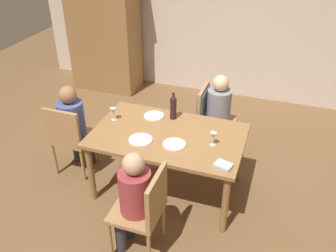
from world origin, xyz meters
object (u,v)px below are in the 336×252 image
object	(u,v)px
chair_near	(145,207)
wine_glass_centre	(113,112)
dinner_plate_host	(141,140)
dinner_plate_guest_right	(154,116)
dinner_plate_guest_left	(174,144)
wine_glass_near_left	(213,136)
person_woman_host	(73,122)
chair_far_right	(208,112)
wine_bottle_tall_green	(173,107)
person_man_bearded	(221,110)
chair_left_end	(70,135)
armoire_cabinet	(104,25)
dining_table	(168,141)
person_man_guest	(133,196)

from	to	relation	value
chair_near	wine_glass_centre	world-z (taller)	chair_near
dinner_plate_host	dinner_plate_guest_right	world-z (taller)	same
chair_near	dinner_plate_guest_left	world-z (taller)	chair_near
wine_glass_near_left	person_woman_host	bearing A→B (deg)	177.64
wine_glass_near_left	dinner_plate_guest_left	size ratio (longest dim) A/B	0.63
chair_near	wine_glass_near_left	size ratio (longest dim) A/B	6.17
chair_far_right	wine_bottle_tall_green	size ratio (longest dim) A/B	2.86
person_man_bearded	chair_near	bearing A→B (deg)	-9.67
chair_left_end	wine_bottle_tall_green	distance (m)	1.26
armoire_cabinet	chair_far_right	size ratio (longest dim) A/B	2.37
person_woman_host	dining_table	bearing A→B (deg)	-1.25
chair_far_right	person_man_bearded	distance (m)	0.16
armoire_cabinet	wine_glass_centre	size ratio (longest dim) A/B	14.63
wine_glass_centre	dinner_plate_guest_left	world-z (taller)	wine_glass_centre
chair_near	person_man_bearded	xyz separation A→B (m)	(0.30, 1.75, 0.11)
person_man_bearded	person_man_guest	world-z (taller)	person_man_bearded
chair_near	person_woman_host	size ratio (longest dim) A/B	0.82
person_man_guest	dinner_plate_guest_right	bearing A→B (deg)	11.83
wine_glass_centre	chair_left_end	bearing A→B (deg)	-161.94
wine_bottle_tall_green	dinner_plate_host	xyz separation A→B (m)	(-0.18, -0.53, -0.14)
chair_near	wine_glass_centre	xyz separation A→B (m)	(-0.76, 0.95, 0.33)
wine_glass_near_left	dinner_plate_host	size ratio (longest dim) A/B	0.60
chair_far_right	wine_bottle_tall_green	bearing A→B (deg)	-27.80
chair_left_end	person_man_guest	bearing A→B (deg)	-34.35
dinner_plate_host	dinner_plate_guest_left	xyz separation A→B (m)	(0.35, 0.04, 0.00)
person_man_bearded	wine_glass_near_left	distance (m)	0.95
person_woman_host	person_man_guest	world-z (taller)	person_woman_host
wine_bottle_tall_green	wine_glass_centre	bearing A→B (deg)	-157.99
dinner_plate_guest_left	person_woman_host	bearing A→B (deg)	171.56
chair_left_end	wine_bottle_tall_green	bearing A→B (deg)	20.26
dining_table	wine_glass_near_left	xyz separation A→B (m)	(0.49, -0.04, 0.19)
person_man_bearded	wine_bottle_tall_green	distance (m)	0.75
armoire_cabinet	dinner_plate_guest_left	distance (m)	3.17
dining_table	armoire_cabinet	bearing A→B (deg)	130.23
person_man_bearded	dinner_plate_guest_left	world-z (taller)	person_man_bearded
chair_near	wine_bottle_tall_green	distance (m)	1.27
chair_near	dinner_plate_guest_left	distance (m)	0.74
person_woman_host	dinner_plate_guest_right	xyz separation A→B (m)	(0.91, 0.27, 0.11)
wine_glass_near_left	chair_near	bearing A→B (deg)	-115.91
chair_left_end	wine_glass_near_left	size ratio (longest dim) A/B	6.17
dinner_plate_guest_left	dinner_plate_host	bearing A→B (deg)	-174.14
dinner_plate_host	chair_left_end	bearing A→B (deg)	172.98
chair_far_right	wine_glass_near_left	world-z (taller)	chair_far_right
chair_left_end	chair_far_right	size ratio (longest dim) A/B	1.00
armoire_cabinet	dinner_plate_guest_left	size ratio (longest dim) A/B	9.25
chair_far_right	person_man_bearded	bearing A→B (deg)	90.00
dining_table	person_man_bearded	xyz separation A→B (m)	(0.39, 0.88, -0.02)
person_man_guest	dinner_plate_guest_left	xyz separation A→B (m)	(0.15, 0.71, 0.12)
dinner_plate_guest_left	dinner_plate_guest_right	world-z (taller)	same
chair_left_end	wine_glass_centre	distance (m)	0.63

